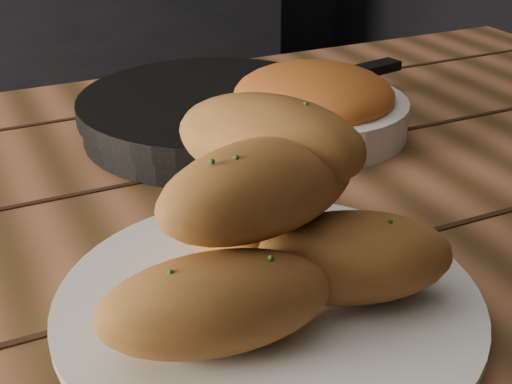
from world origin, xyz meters
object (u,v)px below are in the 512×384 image
object	(u,v)px
skillet	(215,114)
table	(220,313)
plate	(268,306)
bread_rolls	(265,223)
bowl	(314,105)

from	to	relation	value
skillet	table	bearing A→B (deg)	-112.08
plate	bread_rolls	size ratio (longest dim) A/B	1.16
plate	skillet	world-z (taller)	skillet
plate	bowl	distance (m)	0.35
skillet	plate	bearing A→B (deg)	-106.44
table	plate	xyz separation A→B (m)	(-0.02, -0.15, 0.11)
plate	skillet	bearing A→B (deg)	73.56
plate	bowl	size ratio (longest dim) A/B	1.41
plate	bread_rolls	world-z (taller)	bread_rolls
table	plate	distance (m)	0.19
skillet	bowl	size ratio (longest dim) A/B	2.05
plate	table	bearing A→B (deg)	81.21
bread_rolls	skillet	size ratio (longest dim) A/B	0.60
plate	bowl	bearing A→B (deg)	55.27
plate	skillet	xyz separation A→B (m)	(0.10, 0.33, 0.01)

